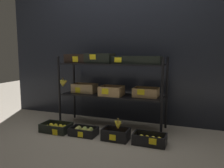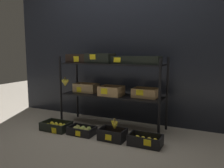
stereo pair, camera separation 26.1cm
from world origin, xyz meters
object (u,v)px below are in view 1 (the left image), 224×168
(crate_ground_orange, at_px, (116,135))
(crate_ground_right_lemon, at_px, (150,140))
(crate_ground_lemon, at_px, (56,128))
(banana_bunch_loose, at_px, (118,124))
(display_rack, at_px, (110,77))
(crate_ground_pear, at_px, (84,131))

(crate_ground_orange, xyz_separation_m, crate_ground_right_lemon, (0.40, 0.01, -0.00))
(crate_ground_lemon, bearing_deg, banana_bunch_loose, 0.46)
(crate_ground_lemon, bearing_deg, crate_ground_right_lemon, 0.63)
(display_rack, relative_size, banana_bunch_loose, 12.03)
(display_rack, bearing_deg, crate_ground_lemon, -142.47)
(crate_ground_pear, height_order, banana_bunch_loose, banana_bunch_loose)
(crate_ground_lemon, height_order, crate_ground_right_lemon, crate_ground_right_lemon)
(crate_ground_lemon, height_order, crate_ground_orange, crate_ground_orange)
(display_rack, bearing_deg, crate_ground_right_lemon, -34.29)
(display_rack, height_order, banana_bunch_loose, display_rack)
(display_rack, xyz_separation_m, crate_ground_right_lemon, (0.65, -0.44, -0.65))
(crate_ground_right_lemon, bearing_deg, crate_ground_lemon, -179.37)
(crate_ground_orange, relative_size, crate_ground_right_lemon, 0.84)
(crate_ground_pear, bearing_deg, display_rack, 67.26)
(crate_ground_pear, distance_m, crate_ground_orange, 0.43)
(crate_ground_pear, xyz_separation_m, crate_ground_orange, (0.43, 0.00, 0.00))
(crate_ground_lemon, bearing_deg, crate_ground_orange, 0.48)
(crate_ground_right_lemon, bearing_deg, crate_ground_orange, -179.06)
(crate_ground_lemon, bearing_deg, display_rack, 37.53)
(crate_ground_pear, height_order, crate_ground_orange, crate_ground_orange)
(crate_ground_pear, distance_m, banana_bunch_loose, 0.48)
(display_rack, distance_m, crate_ground_orange, 0.82)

